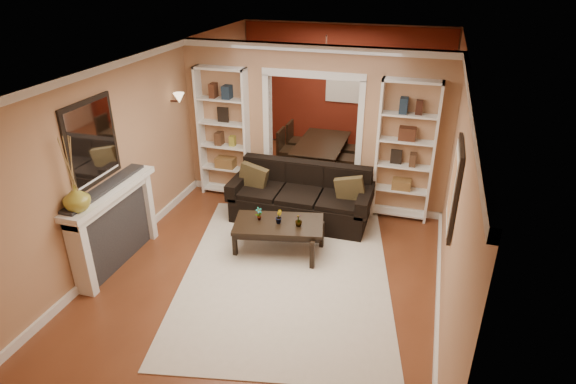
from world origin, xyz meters
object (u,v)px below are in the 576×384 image
(bookshelf_left, at_px, (224,133))
(bookshelf_right, at_px, (405,152))
(coffee_table, at_px, (279,237))
(sofa, at_px, (301,195))
(fireplace, at_px, (116,227))
(dining_table, at_px, (323,156))

(bookshelf_left, relative_size, bookshelf_right, 1.00)
(coffee_table, height_order, bookshelf_right, bookshelf_right)
(sofa, xyz_separation_m, fireplace, (-2.09, -1.95, 0.14))
(sofa, distance_m, dining_table, 2.15)
(bookshelf_right, bearing_deg, fireplace, -145.20)
(sofa, distance_m, coffee_table, 1.05)
(bookshelf_left, distance_m, fireplace, 2.65)
(sofa, height_order, bookshelf_right, bookshelf_right)
(sofa, height_order, bookshelf_left, bookshelf_left)
(bookshelf_left, xyz_separation_m, fireplace, (-0.54, -2.53, -0.57))
(coffee_table, xyz_separation_m, fireplace, (-2.05, -0.92, 0.34))
(sofa, distance_m, bookshelf_right, 1.80)
(bookshelf_left, xyz_separation_m, dining_table, (1.43, 1.56, -0.86))
(coffee_table, relative_size, dining_table, 0.77)
(sofa, height_order, coffee_table, sofa)
(coffee_table, height_order, bookshelf_left, bookshelf_left)
(fireplace, bearing_deg, bookshelf_right, 34.80)
(bookshelf_left, relative_size, fireplace, 1.35)
(sofa, relative_size, bookshelf_left, 0.99)
(bookshelf_left, distance_m, dining_table, 2.28)
(bookshelf_left, bearing_deg, dining_table, 47.61)
(fireplace, bearing_deg, bookshelf_left, 77.95)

